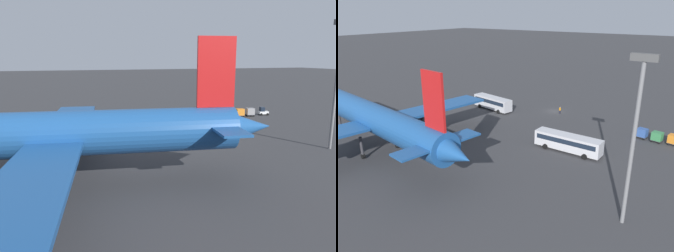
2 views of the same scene
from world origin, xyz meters
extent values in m
plane|color=#38383A|center=(0.00, 0.00, 0.00)|extent=(600.00, 600.00, 0.00)
cylinder|color=#1E5193|center=(16.01, 41.09, 6.55)|extent=(44.96, 11.18, 5.03)
cone|color=#1E5193|center=(-7.62, 44.40, 6.55)|extent=(7.11, 5.39, 4.53)
cube|color=#1E5193|center=(15.57, 54.07, 5.92)|extent=(8.60, 21.16, 0.44)
cube|color=#1E5193|center=(12.02, 28.73, 5.92)|extent=(8.60, 21.16, 0.44)
cube|color=red|center=(-3.91, 43.88, 13.09)|extent=(4.48, 0.98, 8.06)
cube|color=#1E5193|center=(-4.35, 43.94, 7.05)|extent=(4.91, 13.40, 0.28)
cylinder|color=#38383D|center=(16.47, 50.83, 4.31)|extent=(5.69, 3.49, 2.77)
cylinder|color=#38383D|center=(13.78, 31.60, 4.31)|extent=(5.69, 3.49, 2.77)
cylinder|color=#38383D|center=(14.25, 44.64, 2.01)|extent=(0.50, 0.50, 4.03)
cylinder|color=black|center=(14.25, 44.64, 0.45)|extent=(0.96, 0.62, 0.90)
cylinder|color=#38383D|center=(13.34, 38.16, 2.01)|extent=(0.50, 0.50, 4.03)
cylinder|color=black|center=(13.34, 38.16, 0.45)|extent=(0.96, 0.62, 0.90)
cube|color=silver|center=(13.95, 7.71, 1.90)|extent=(11.96, 4.86, 2.91)
cube|color=#192333|center=(13.95, 7.71, 2.41)|extent=(11.05, 4.73, 0.93)
cylinder|color=black|center=(17.76, 8.46, 0.50)|extent=(1.04, 0.48, 1.00)
cylinder|color=black|center=(17.23, 5.62, 0.50)|extent=(1.04, 0.48, 1.00)
cylinder|color=black|center=(10.66, 9.79, 0.50)|extent=(1.04, 0.48, 1.00)
cylinder|color=black|center=(10.13, 6.95, 0.50)|extent=(1.04, 0.48, 1.00)
cube|color=silver|center=(-13.61, 21.22, 1.83)|extent=(12.54, 2.91, 2.75)
cube|color=#192333|center=(-13.61, 21.22, 2.31)|extent=(11.54, 2.94, 0.88)
cylinder|color=black|center=(-9.72, 22.60, 0.50)|extent=(1.00, 0.31, 1.00)
cylinder|color=black|center=(-9.76, 19.74, 0.50)|extent=(1.00, 0.31, 1.00)
cylinder|color=black|center=(-17.47, 22.71, 0.50)|extent=(1.00, 0.31, 1.00)
cylinder|color=black|center=(-17.51, 19.85, 0.50)|extent=(1.00, 0.31, 1.00)
cube|color=white|center=(-36.08, 6.28, 0.65)|extent=(2.59, 1.70, 0.70)
cube|color=#192333|center=(-35.67, 6.21, 1.55)|extent=(1.27, 1.34, 1.10)
cylinder|color=black|center=(-35.13, 6.82, 0.30)|extent=(0.63, 0.32, 0.60)
cylinder|color=black|center=(-35.37, 5.44, 0.30)|extent=(0.63, 0.32, 0.60)
cylinder|color=black|center=(-36.78, 7.11, 0.30)|extent=(0.63, 0.32, 0.60)
cylinder|color=black|center=(-37.03, 5.73, 0.30)|extent=(0.63, 0.32, 0.60)
cylinder|color=#1E1E2D|center=(-2.00, 0.90, 0.42)|extent=(0.32, 0.32, 0.85)
cylinder|color=orange|center=(-2.00, 0.90, 1.18)|extent=(0.38, 0.38, 0.65)
sphere|color=tan|center=(-2.00, 0.90, 1.62)|extent=(0.24, 0.24, 0.24)
cube|color=#38383D|center=(-31.87, 6.69, 0.41)|extent=(2.25, 2.00, 0.10)
cube|color=gray|center=(-31.87, 6.69, 1.26)|extent=(2.15, 1.90, 1.60)
cylinder|color=black|center=(-31.01, 7.19, 0.18)|extent=(0.38, 0.18, 0.36)
cylinder|color=black|center=(-31.23, 5.93, 0.18)|extent=(0.38, 0.18, 0.36)
cylinder|color=black|center=(-32.51, 7.45, 0.18)|extent=(0.38, 0.18, 0.36)
cylinder|color=black|center=(-32.73, 6.19, 0.18)|extent=(0.38, 0.18, 0.36)
cube|color=#38383D|center=(-28.94, 6.73, 0.41)|extent=(2.25, 2.00, 0.10)
cube|color=orange|center=(-28.94, 6.73, 1.26)|extent=(2.15, 1.90, 1.60)
cylinder|color=black|center=(-28.08, 7.23, 0.18)|extent=(0.38, 0.18, 0.36)
cylinder|color=black|center=(-28.30, 5.97, 0.18)|extent=(0.38, 0.18, 0.36)
cylinder|color=black|center=(-29.58, 7.49, 0.18)|extent=(0.38, 0.18, 0.36)
cylinder|color=black|center=(-29.80, 6.23, 0.18)|extent=(0.38, 0.18, 0.36)
cube|color=#38383D|center=(-26.00, 6.97, 0.41)|extent=(2.25, 2.00, 0.10)
cube|color=#38844C|center=(-26.00, 6.97, 1.26)|extent=(2.15, 1.90, 1.60)
cylinder|color=black|center=(-25.15, 7.47, 0.18)|extent=(0.38, 0.18, 0.36)
cylinder|color=black|center=(-25.37, 6.21, 0.18)|extent=(0.38, 0.18, 0.36)
cylinder|color=black|center=(-26.64, 7.73, 0.18)|extent=(0.38, 0.18, 0.36)
cylinder|color=black|center=(-26.86, 6.47, 0.18)|extent=(0.38, 0.18, 0.36)
cube|color=#38383D|center=(-23.07, 6.55, 0.41)|extent=(2.25, 2.00, 0.10)
cube|color=#33569E|center=(-23.07, 6.55, 1.26)|extent=(2.15, 1.90, 1.60)
cylinder|color=black|center=(-22.21, 7.05, 0.18)|extent=(0.38, 0.18, 0.36)
cylinder|color=black|center=(-22.43, 5.79, 0.18)|extent=(0.38, 0.18, 0.36)
cylinder|color=black|center=(-23.71, 7.31, 0.18)|extent=(0.38, 0.18, 0.36)
cylinder|color=black|center=(-23.93, 6.05, 0.18)|extent=(0.38, 0.18, 0.36)
cylinder|color=slate|center=(-28.26, 36.93, 9.78)|extent=(0.50, 0.50, 19.56)
camera|label=1|loc=(12.89, 78.25, 14.86)|focal=35.00mm
camera|label=2|loc=(-36.15, 72.80, 24.52)|focal=35.00mm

